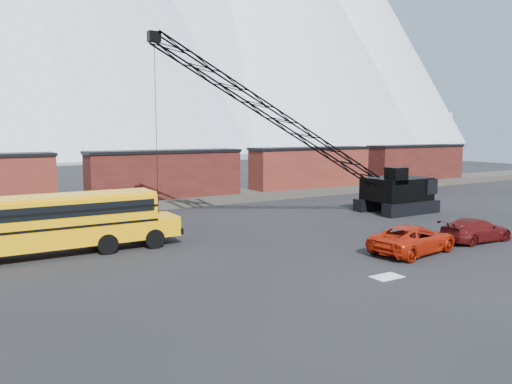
% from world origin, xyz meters
% --- Properties ---
extents(ground, '(160.00, 160.00, 0.00)m').
position_xyz_m(ground, '(0.00, 0.00, 0.00)').
color(ground, black).
rests_on(ground, ground).
extents(gravel_berm, '(120.00, 5.00, 0.70)m').
position_xyz_m(gravel_berm, '(0.00, 22.00, 0.35)').
color(gravel_berm, '#423D36').
rests_on(gravel_berm, ground).
extents(boxcar_mid, '(13.70, 3.10, 4.17)m').
position_xyz_m(boxcar_mid, '(0.00, 22.00, 2.76)').
color(boxcar_mid, '#4B1915').
rests_on(boxcar_mid, gravel_berm).
extents(boxcar_east_near, '(13.70, 3.10, 4.17)m').
position_xyz_m(boxcar_east_near, '(16.00, 22.00, 2.76)').
color(boxcar_east_near, '#4D1D16').
rests_on(boxcar_east_near, gravel_berm).
extents(boxcar_east_far, '(13.70, 3.10, 4.17)m').
position_xyz_m(boxcar_east_far, '(32.00, 22.00, 2.76)').
color(boxcar_east_far, '#4B1915').
rests_on(boxcar_east_far, gravel_berm).
extents(snow_patch, '(1.40, 0.90, 0.02)m').
position_xyz_m(snow_patch, '(0.50, -4.00, 0.01)').
color(snow_patch, silver).
rests_on(snow_patch, ground).
extents(school_bus, '(11.65, 2.65, 3.19)m').
position_xyz_m(school_bus, '(-11.01, 7.86, 1.79)').
color(school_bus, '#EFA205').
rests_on(school_bus, ground).
extents(red_pickup, '(5.76, 3.27, 1.52)m').
position_xyz_m(red_pickup, '(5.01, -1.48, 0.76)').
color(red_pickup, '#AA1C08').
rests_on(red_pickup, ground).
extents(maroon_suv, '(4.88, 2.18, 1.39)m').
position_xyz_m(maroon_suv, '(10.37, -1.48, 0.69)').
color(maroon_suv, '#4C0D0D').
rests_on(maroon_suv, ground).
extents(crawler_crane, '(23.59, 4.20, 12.35)m').
position_xyz_m(crawler_crane, '(4.82, 8.72, 6.51)').
color(crawler_crane, black).
rests_on(crawler_crane, ground).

